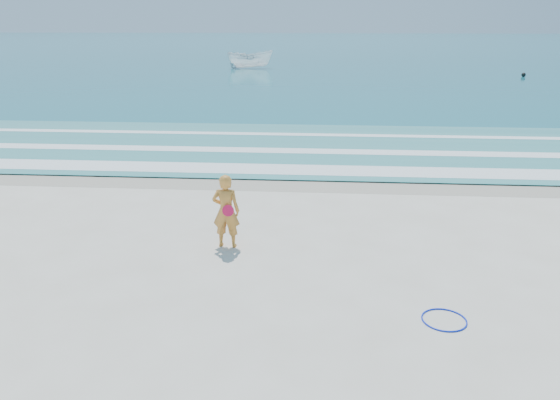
{
  "coord_description": "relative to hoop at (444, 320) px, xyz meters",
  "views": [
    {
      "loc": [
        0.78,
        -8.45,
        5.17
      ],
      "look_at": [
        -0.17,
        4.0,
        1.0
      ],
      "focal_mm": 35.0,
      "sensor_mm": 36.0,
      "label": 1
    }
  ],
  "objects": [
    {
      "name": "boat",
      "position": [
        -10.09,
        51.15,
        0.97
      ],
      "size": [
        5.16,
        2.7,
        1.9
      ],
      "primitive_type": "imported",
      "rotation": [
        0.0,
        0.0,
        1.75
      ],
      "color": "white",
      "rests_on": "ocean"
    },
    {
      "name": "ground",
      "position": [
        -3.07,
        -0.37,
        -0.01
      ],
      "size": [
        400.0,
        400.0,
        0.0
      ],
      "primitive_type": "plane",
      "color": "silver",
      "rests_on": "ground"
    },
    {
      "name": "wet_sand",
      "position": [
        -3.07,
        8.63,
        -0.01
      ],
      "size": [
        400.0,
        2.4,
        0.0
      ],
      "primitive_type": "cube",
      "color": "#B2A893",
      "rests_on": "ground"
    },
    {
      "name": "ocean",
      "position": [
        -3.07,
        104.63,
        0.01
      ],
      "size": [
        400.0,
        190.0,
        0.04
      ],
      "primitive_type": "cube",
      "color": "#19727F",
      "rests_on": "ground"
    },
    {
      "name": "shallow",
      "position": [
        -3.07,
        13.63,
        0.03
      ],
      "size": [
        400.0,
        10.0,
        0.01
      ],
      "primitive_type": "cube",
      "color": "#59B7AD",
      "rests_on": "ocean"
    },
    {
      "name": "foam_mid",
      "position": [
        -3.07,
        12.83,
        0.04
      ],
      "size": [
        400.0,
        0.9,
        0.01
      ],
      "primitive_type": "cube",
      "color": "white",
      "rests_on": "shallow"
    },
    {
      "name": "buoy",
      "position": [
        16.2,
        44.07,
        0.22
      ],
      "size": [
        0.39,
        0.39,
        0.39
      ],
      "primitive_type": "sphere",
      "color": "black",
      "rests_on": "ocean"
    },
    {
      "name": "hoop",
      "position": [
        0.0,
        0.0,
        0.0
      ],
      "size": [
        0.99,
        0.99,
        0.03
      ],
      "primitive_type": "torus",
      "rotation": [
        0.0,
        0.0,
        0.26
      ],
      "color": "#0B24C9",
      "rests_on": "ground"
    },
    {
      "name": "foam_near",
      "position": [
        -3.07,
        9.93,
        0.04
      ],
      "size": [
        400.0,
        1.4,
        0.01
      ],
      "primitive_type": "cube",
      "color": "white",
      "rests_on": "shallow"
    },
    {
      "name": "woman",
      "position": [
        -4.47,
        3.06,
        0.87
      ],
      "size": [
        0.67,
        0.45,
        1.77
      ],
      "color": "orange",
      "rests_on": "ground"
    },
    {
      "name": "foam_far",
      "position": [
        -3.07,
        16.13,
        0.04
      ],
      "size": [
        400.0,
        0.6,
        0.01
      ],
      "primitive_type": "cube",
      "color": "white",
      "rests_on": "shallow"
    }
  ]
}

